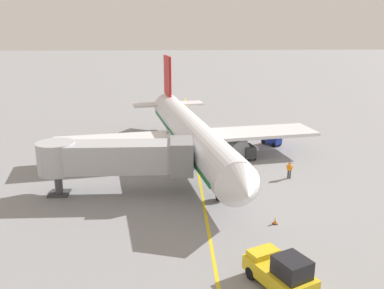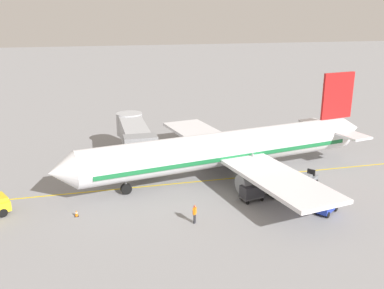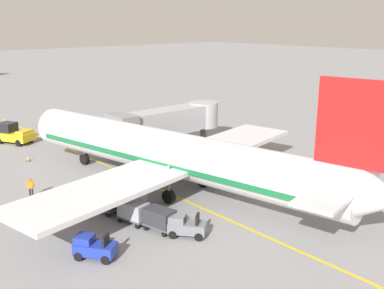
# 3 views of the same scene
# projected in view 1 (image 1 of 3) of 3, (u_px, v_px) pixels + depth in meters

# --- Properties ---
(ground_plane) EXTENTS (400.00, 400.00, 0.00)m
(ground_plane) POSITION_uv_depth(u_px,v_px,m) (195.00, 156.00, 49.30)
(ground_plane) COLOR gray
(gate_lead_in_line) EXTENTS (0.24, 80.00, 0.01)m
(gate_lead_in_line) POSITION_uv_depth(u_px,v_px,m) (195.00, 156.00, 49.30)
(gate_lead_in_line) COLOR gold
(gate_lead_in_line) RESTS_ON ground
(parked_airliner) EXTENTS (30.45, 37.20, 10.63)m
(parked_airliner) POSITION_uv_depth(u_px,v_px,m) (190.00, 133.00, 47.02)
(parked_airliner) COLOR silver
(parked_airliner) RESTS_ON ground
(jet_bridge) EXTENTS (13.85, 3.50, 4.98)m
(jet_bridge) POSITION_uv_depth(u_px,v_px,m) (116.00, 157.00, 37.72)
(jet_bridge) COLOR #A8AAAF
(jet_bridge) RESTS_ON ground
(pushback_tractor) EXTENTS (3.92, 4.92, 2.40)m
(pushback_tractor) POSITION_uv_depth(u_px,v_px,m) (281.00, 272.00, 24.52)
(pushback_tractor) COLOR gold
(pushback_tractor) RESTS_ON ground
(baggage_tug_lead) EXTENTS (2.49, 2.71, 1.62)m
(baggage_tug_lead) POSITION_uv_depth(u_px,v_px,m) (223.00, 137.00, 54.88)
(baggage_tug_lead) COLOR slate
(baggage_tug_lead) RESTS_ON ground
(baggage_tug_trailing) EXTENTS (2.42, 2.74, 1.62)m
(baggage_tug_trailing) POSITION_uv_depth(u_px,v_px,m) (272.00, 140.00, 53.71)
(baggage_tug_trailing) COLOR #1E339E
(baggage_tug_trailing) RESTS_ON ground
(baggage_cart_front) EXTENTS (1.74, 2.98, 1.58)m
(baggage_cart_front) POSITION_uv_depth(u_px,v_px,m) (248.00, 151.00, 48.17)
(baggage_cart_front) COLOR #4C4C51
(baggage_cart_front) RESTS_ON ground
(baggage_cart_second_in_train) EXTENTS (1.74, 2.98, 1.58)m
(baggage_cart_second_in_train) POSITION_uv_depth(u_px,v_px,m) (239.00, 144.00, 51.05)
(baggage_cart_second_in_train) COLOR #4C4C51
(baggage_cart_second_in_train) RESTS_ON ground
(baggage_cart_third_in_train) EXTENTS (1.74, 2.98, 1.58)m
(baggage_cart_third_in_train) POSITION_uv_depth(u_px,v_px,m) (232.00, 139.00, 53.14)
(baggage_cart_third_in_train) COLOR #4C4C51
(baggage_cart_third_in_train) RESTS_ON ground
(ground_crew_wing_walker) EXTENTS (0.66, 0.47, 1.69)m
(ground_crew_wing_walker) POSITION_uv_depth(u_px,v_px,m) (289.00, 169.00, 42.12)
(ground_crew_wing_walker) COLOR #232328
(ground_crew_wing_walker) RESTS_ON ground
(safety_cone_nose_left) EXTENTS (0.36, 0.36, 0.59)m
(safety_cone_nose_left) POSITION_uv_depth(u_px,v_px,m) (275.00, 221.00, 32.66)
(safety_cone_nose_left) COLOR black
(safety_cone_nose_left) RESTS_ON ground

